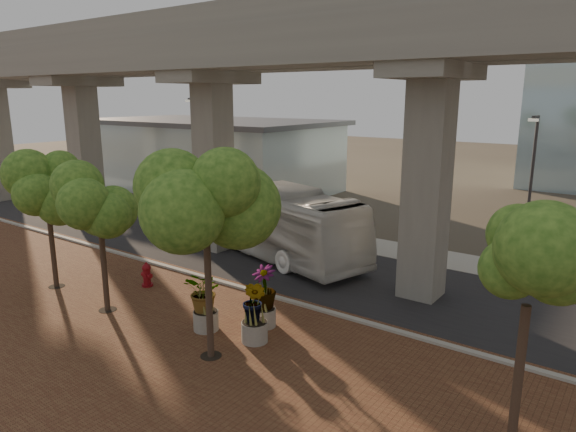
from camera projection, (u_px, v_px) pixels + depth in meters
The scene contains 18 objects.
ground at pixel (281, 280), 23.89m from camera, with size 160.00×160.00×0.00m, color #3D362C.
brick_plaza at pixel (141, 345), 17.57m from camera, with size 70.00×13.00×0.06m, color brown.
asphalt_road at pixel (305, 268), 25.46m from camera, with size 90.00×8.00×0.04m, color black.
curb_strip at pixel (253, 291), 22.30m from camera, with size 70.00×0.25×0.16m, color #9A988F.
far_sidewalk at pixel (358, 243), 29.80m from camera, with size 90.00×3.00×0.06m, color #9A988F.
transit_viaduct at pixel (306, 120), 23.81m from camera, with size 72.00×5.60×12.40m.
station_pavilion at pixel (210, 154), 47.20m from camera, with size 23.00×13.00×6.30m.
transit_bus at pixel (266, 218), 27.89m from camera, with size 3.18×13.54×3.77m, color silver.
fire_hydrant at pixel (147, 275), 22.87m from camera, with size 0.55×0.50×1.10m.
planter_front at pixel (205, 295), 18.39m from camera, with size 2.03×2.03×2.23m.
planter_right at pixel (264, 290), 18.69m from camera, with size 2.17×2.17×2.32m.
planter_left at pixel (254, 305), 17.50m from camera, with size 2.04×2.04×2.24m.
street_tree_far_west at pixel (46, 190), 21.94m from camera, with size 3.43×3.43×5.95m.
street_tree_near_west at pixel (99, 204), 19.44m from camera, with size 3.04×3.04×5.71m.
street_tree_near_east at pixel (205, 203), 15.63m from camera, with size 4.11×4.11×7.02m.
street_tree_far_east at pixel (531, 268), 11.18m from camera, with size 3.05×3.05×6.06m.
streetlamp_west at pixel (201, 152), 33.44m from camera, with size 0.41×1.19×8.22m.
streetlamp_east at pixel (530, 190), 22.25m from camera, with size 0.37×1.09×7.53m.
Camera 1 is at (13.52, -18.09, 8.35)m, focal length 32.00 mm.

